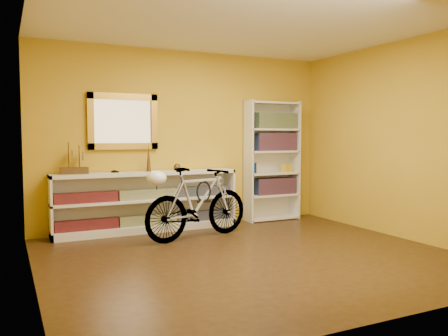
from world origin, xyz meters
name	(u,v)px	position (x,y,z in m)	size (l,w,h in m)	color
floor	(251,257)	(0.00, 0.00, -0.01)	(4.50, 4.00, 0.01)	black
ceiling	(252,20)	(0.00, 0.00, 2.60)	(4.50, 4.00, 0.01)	silver
back_wall	(186,139)	(0.00, 2.00, 1.30)	(4.50, 0.01, 2.60)	#BC921C
left_wall	(30,141)	(-2.25, 0.00, 1.30)	(0.01, 4.00, 2.60)	#BC921C
right_wall	(401,140)	(2.25, 0.00, 1.30)	(0.01, 4.00, 2.60)	#BC921C
gilt_mirror	(123,121)	(-0.95, 1.97, 1.55)	(0.98, 0.06, 0.78)	brown
wall_socket	(240,205)	(0.90, 1.99, 0.25)	(0.09, 0.01, 0.09)	silver
console_unit	(148,202)	(-0.66, 1.81, 0.42)	(2.60, 0.35, 0.85)	silver
cd_row_lower	(148,220)	(-0.66, 1.79, 0.17)	(2.50, 0.13, 0.14)	black
cd_row_upper	(148,194)	(-0.66, 1.79, 0.54)	(2.50, 0.13, 0.14)	#1C527F
model_ship	(74,158)	(-1.64, 1.81, 1.06)	(0.35, 0.13, 0.42)	#392610
toy_car	(115,173)	(-1.11, 1.81, 0.85)	(0.00, 0.00, 0.00)	black
bronze_ornament	(149,157)	(-0.64, 1.81, 1.05)	(0.07, 0.07, 0.39)	#523B1C
decorative_orb	(177,167)	(-0.22, 1.81, 0.90)	(0.10, 0.10, 0.10)	#523B1C
bookcase	(272,161)	(1.41, 1.84, 0.95)	(0.90, 0.30, 1.90)	silver
book_row_a	(275,186)	(1.46, 1.84, 0.55)	(0.70, 0.22, 0.26)	maroon
book_row_b	(275,142)	(1.46, 1.84, 1.25)	(0.70, 0.22, 0.28)	maroon
book_row_c	(275,121)	(1.46, 1.84, 1.59)	(0.70, 0.22, 0.25)	navy
travel_mug	(254,168)	(1.07, 1.82, 0.85)	(0.07, 0.07, 0.16)	navy
red_tin	(261,123)	(1.21, 1.87, 1.55)	(0.13, 0.13, 0.16)	maroon
yellow_bag	(287,168)	(1.66, 1.80, 0.83)	(0.16, 0.11, 0.12)	gold
bicycle	(198,203)	(-0.19, 1.09, 0.47)	(1.61, 0.42, 0.95)	silver
helmet	(156,178)	(-0.79, 0.96, 0.83)	(0.25, 0.24, 0.19)	white
u_lock	(204,191)	(-0.10, 1.12, 0.62)	(0.21, 0.21, 0.02)	black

